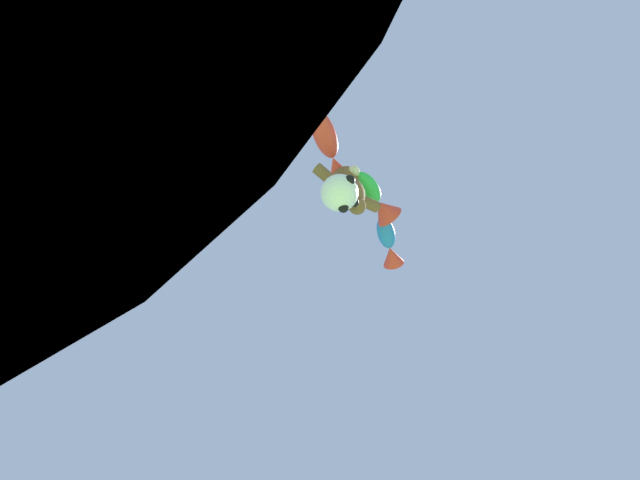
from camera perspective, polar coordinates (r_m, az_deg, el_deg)
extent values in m
ellipsoid|color=brown|center=(13.08, 3.17, 5.45)|extent=(0.97, 0.83, 1.18)
sphere|color=brown|center=(13.90, 2.99, 6.78)|extent=(0.81, 0.81, 0.81)
sphere|color=beige|center=(13.76, 3.85, 7.80)|extent=(0.34, 0.34, 0.34)
sphere|color=brown|center=(14.13, 1.96, 7.86)|extent=(0.33, 0.33, 0.33)
cylinder|color=brown|center=(13.12, 0.62, 7.41)|extent=(0.70, 0.31, 0.55)
sphere|color=brown|center=(12.49, 2.31, 5.15)|extent=(0.44, 0.44, 0.44)
sphere|color=brown|center=(14.27, 3.89, 6.59)|extent=(0.33, 0.33, 0.33)
cylinder|color=brown|center=(13.47, 5.56, 4.18)|extent=(0.70, 0.31, 0.55)
sphere|color=brown|center=(12.63, 4.27, 3.88)|extent=(0.44, 0.44, 0.44)
sphere|color=white|center=(11.98, 2.24, 5.40)|extent=(0.92, 0.92, 0.92)
sphere|color=black|center=(12.09, 3.87, 4.34)|extent=(0.26, 0.26, 0.26)
sphere|color=black|center=(12.32, 1.07, 5.13)|extent=(0.26, 0.26, 0.26)
sphere|color=black|center=(11.81, 3.43, 6.82)|extent=(0.26, 0.26, 0.26)
sphere|color=black|center=(11.76, 2.68, 3.73)|extent=(0.26, 0.26, 0.26)
ellipsoid|color=blue|center=(15.07, 7.55, 0.83)|extent=(1.15, 1.08, 0.44)
cone|color=red|center=(15.46, 8.21, -1.80)|extent=(0.86, 0.87, 0.65)
sphere|color=black|center=(15.02, 7.22, 2.14)|extent=(0.11, 0.11, 0.11)
ellipsoid|color=green|center=(14.01, 5.32, 5.97)|extent=(1.22, 0.93, 0.54)
cone|color=red|center=(14.31, 7.30, 3.49)|extent=(0.80, 0.94, 0.80)
sphere|color=black|center=(14.03, 4.43, 7.22)|extent=(0.14, 0.14, 0.14)
ellipsoid|color=red|center=(13.78, 0.52, 11.96)|extent=(1.47, 1.30, 0.52)
cone|color=red|center=(14.08, 2.00, 8.03)|extent=(1.06, 1.07, 0.77)
sphere|color=black|center=(13.81, -0.12, 13.76)|extent=(0.14, 0.14, 0.14)
ellipsoid|color=#19ADB2|center=(13.23, -3.01, 19.30)|extent=(1.25, 0.80, 0.40)
cone|color=#19ADB2|center=(13.33, -0.47, 16.29)|extent=(0.79, 0.76, 0.59)
sphere|color=black|center=(13.32, -4.07, 20.59)|extent=(0.10, 0.10, 0.10)
ellipsoid|color=yellow|center=(13.04, -8.82, 23.95)|extent=(1.04, 0.68, 0.36)
cone|color=#E53F9E|center=(13.02, -6.43, 21.52)|extent=(0.66, 0.66, 0.53)
sphere|color=black|center=(13.15, -9.76, 24.96)|extent=(0.09, 0.09, 0.09)
cube|color=yellow|center=(15.36, -11.74, 10.00)|extent=(1.13, 1.08, 1.54)
cylinder|color=orange|center=(14.17, -13.38, 8.86)|extent=(0.03, 0.15, 1.59)
cylinder|color=orange|center=(14.22, -11.92, 8.20)|extent=(0.03, 0.23, 1.45)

